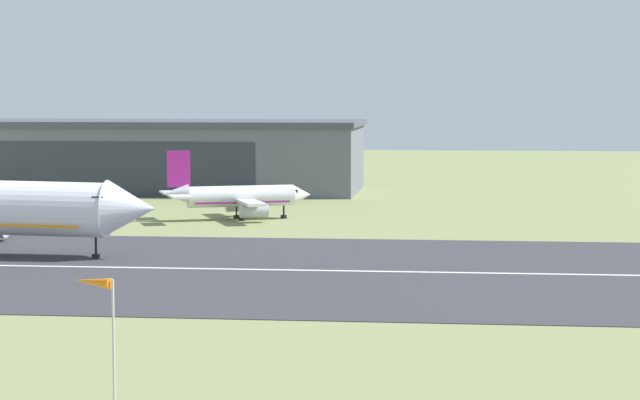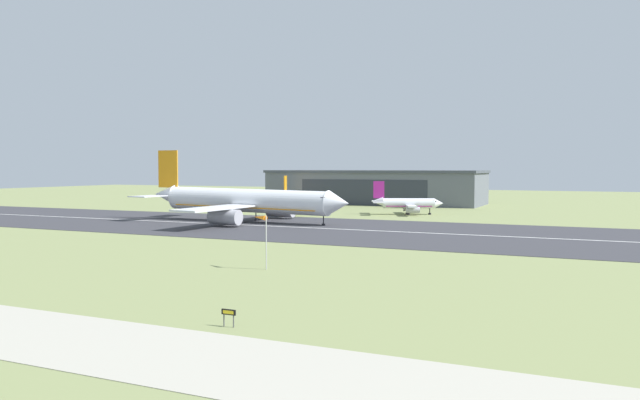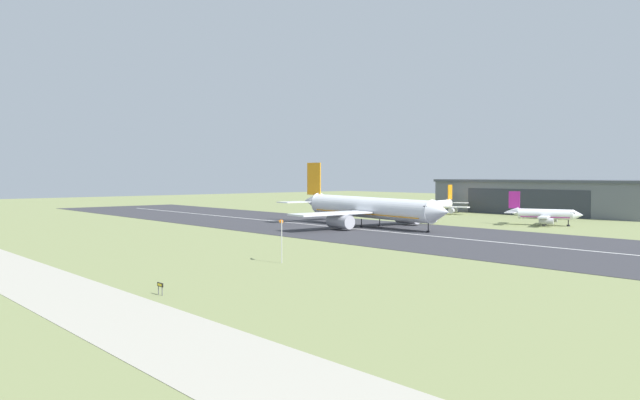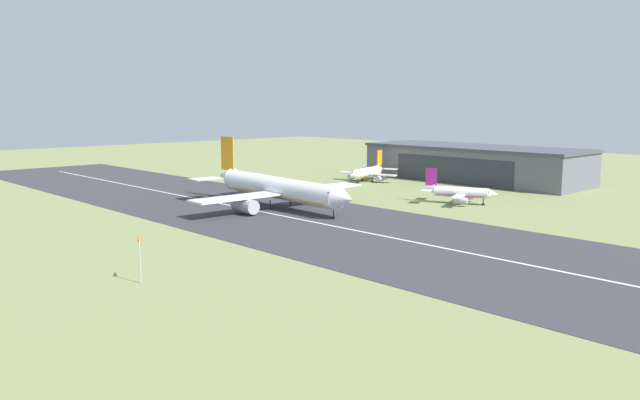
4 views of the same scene
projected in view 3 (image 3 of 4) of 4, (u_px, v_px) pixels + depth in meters
The scene contains 10 objects.
ground_plane at pixel (266, 276), 85.09m from camera, with size 623.33×623.33×0.00m, color #7A8451.
runway_strip at pixel (510, 243), 124.30m from camera, with size 383.33×51.16×0.06m, color #333338.
runway_centreline at pixel (510, 243), 124.30m from camera, with size 345.00×0.70×0.01m, color silver.
taxiway_road at pixel (80, 300), 68.54m from camera, with size 287.50×11.55×0.05m, color #A8A393.
hangar_building at pixel (545, 197), 218.18m from camera, with size 76.60×27.50×11.98m.
airplane_landing at pixel (369, 208), 163.72m from camera, with size 54.21×50.51×17.23m.
airplane_parked_west at pixel (544, 214), 168.36m from camera, with size 20.56×17.41×9.16m.
airplane_parked_east at pixel (440, 205), 218.34m from camera, with size 21.65×22.89×10.11m.
windsock_pole at pixel (280, 224), 97.84m from camera, with size 2.63×1.62×6.80m.
runway_sign at pixel (160, 286), 71.26m from camera, with size 1.30×0.13×1.43m.
Camera 3 is at (68.74, 10.06, 13.81)m, focal length 35.00 mm.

